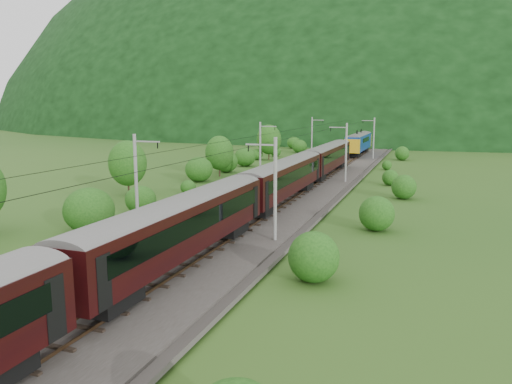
% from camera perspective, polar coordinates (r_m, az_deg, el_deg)
% --- Properties ---
extents(ground, '(600.00, 600.00, 0.00)m').
position_cam_1_polar(ground, '(41.44, -6.07, -5.09)').
color(ground, '#285119').
rests_on(ground, ground).
extents(railbed, '(14.00, 220.00, 0.30)m').
position_cam_1_polar(railbed, '(50.33, -1.12, -2.18)').
color(railbed, '#38332D').
rests_on(railbed, ground).
extents(track_left, '(2.40, 220.00, 0.27)m').
position_cam_1_polar(track_left, '(51.18, -3.64, -1.74)').
color(track_left, brown).
rests_on(track_left, railbed).
extents(track_right, '(2.40, 220.00, 0.27)m').
position_cam_1_polar(track_right, '(49.50, 1.48, -2.12)').
color(track_right, brown).
rests_on(track_right, railbed).
extents(catenary_left, '(2.54, 192.28, 8.00)m').
position_cam_1_polar(catenary_left, '(72.25, 0.54, 4.99)').
color(catenary_left, gray).
rests_on(catenary_left, railbed).
extents(catenary_right, '(2.54, 192.28, 8.00)m').
position_cam_1_polar(catenary_right, '(69.22, 10.19, 4.62)').
color(catenary_right, gray).
rests_on(catenary_right, railbed).
extents(overhead_wires, '(4.83, 198.00, 0.03)m').
position_cam_1_polar(overhead_wires, '(49.35, -1.15, 5.74)').
color(overhead_wires, black).
rests_on(overhead_wires, ground).
extents(mountain_main, '(504.00, 360.00, 244.00)m').
position_cam_1_polar(mountain_main, '(296.70, 16.47, 7.44)').
color(mountain_main, black).
rests_on(mountain_main, ground).
extents(mountain_ridge, '(336.00, 280.00, 132.00)m').
position_cam_1_polar(mountain_ridge, '(363.21, -2.56, 8.20)').
color(mountain_ridge, black).
rests_on(mountain_ridge, ground).
extents(train, '(3.04, 145.43, 5.28)m').
position_cam_1_polar(train, '(42.67, -1.34, 0.33)').
color(train, black).
rests_on(train, ground).
extents(hazard_post_near, '(0.16, 0.16, 1.46)m').
position_cam_1_polar(hazard_post_near, '(69.65, 4.92, 1.90)').
color(hazard_post_near, red).
rests_on(hazard_post_near, railbed).
extents(hazard_post_far, '(0.15, 0.15, 1.38)m').
position_cam_1_polar(hazard_post_far, '(82.49, 7.62, 3.07)').
color(hazard_post_far, red).
rests_on(hazard_post_far, railbed).
extents(signal, '(0.25, 0.25, 2.22)m').
position_cam_1_polar(signal, '(84.34, 4.58, 3.69)').
color(signal, black).
rests_on(signal, railbed).
extents(vegetation_left, '(12.58, 150.90, 6.93)m').
position_cam_1_polar(vegetation_left, '(61.29, -11.56, 2.26)').
color(vegetation_left, '#1C4A13').
rests_on(vegetation_left, ground).
extents(vegetation_right, '(6.49, 106.60, 3.15)m').
position_cam_1_polar(vegetation_right, '(37.61, 11.77, -4.65)').
color(vegetation_right, '#1C4A13').
rests_on(vegetation_right, ground).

